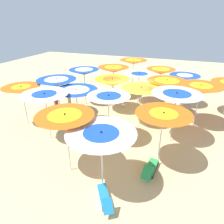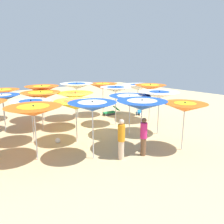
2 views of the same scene
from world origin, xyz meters
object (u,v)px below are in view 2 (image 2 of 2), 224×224
at_px(beach_umbrella_12, 76,105).
at_px(beachgoer_0, 144,136).
at_px(beach_umbrella_3, 42,89).
at_px(beach_umbrella_17, 92,107).
at_px(beach_umbrella_2, 77,86).
at_px(beach_umbrella_1, 103,86).
at_px(beachgoer_1, 121,139).
at_px(beach_umbrella_11, 130,99).
at_px(beach_umbrella_10, 159,95).
at_px(lounger_2, 110,112).
at_px(beach_umbrella_0, 138,87).
at_px(beach_umbrella_8, 41,96).
at_px(beach_umbrella_15, 185,107).
at_px(beach_umbrella_4, 2,92).
at_px(lounger_3, 139,111).
at_px(beach_umbrella_7, 75,96).
at_px(beach_umbrella_6, 116,89).
at_px(beach_umbrella_18, 34,111).
at_px(beach_umbrella_16, 142,105).
at_px(beach_ball, 58,140).
at_px(beach_umbrella_13, 31,104).
at_px(beach_umbrella_9, 2,98).
at_px(beach_umbrella_5, 150,87).

xyz_separation_m(beach_umbrella_12, beachgoer_0, (3.22, 1.44, -1.03)).
bearing_deg(beach_umbrella_3, beach_umbrella_17, -5.80).
bearing_deg(beach_umbrella_17, beach_umbrella_2, 155.58).
height_order(beach_umbrella_2, beach_umbrella_17, beach_umbrella_2).
height_order(beach_umbrella_1, beachgoer_1, beach_umbrella_1).
relative_size(beach_umbrella_11, beach_umbrella_17, 0.91).
bearing_deg(beach_umbrella_10, lounger_2, 172.66).
bearing_deg(beach_umbrella_0, beach_umbrella_17, -58.56).
distance_m(beach_umbrella_2, beach_umbrella_8, 2.89).
bearing_deg(beach_umbrella_2, beach_umbrella_3, -117.93).
bearing_deg(beachgoer_1, beach_umbrella_15, -28.41).
relative_size(beach_umbrella_4, lounger_3, 1.80).
relative_size(beach_umbrella_8, beach_umbrella_15, 1.01).
xyz_separation_m(beach_umbrella_10, lounger_2, (-5.11, 0.66, -2.00)).
bearing_deg(beach_umbrella_10, beach_umbrella_8, -136.43).
relative_size(beach_umbrella_3, beach_umbrella_11, 1.06).
bearing_deg(beachgoer_1, beach_umbrella_7, 72.44).
bearing_deg(beach_umbrella_6, lounger_3, 108.74).
bearing_deg(beach_umbrella_1, beach_umbrella_18, -56.68).
distance_m(beach_umbrella_12, beach_umbrella_16, 3.27).
height_order(beach_umbrella_7, beach_ball, beach_umbrella_7).
bearing_deg(beach_umbrella_15, beach_umbrella_7, -160.06).
height_order(beach_umbrella_7, beach_umbrella_12, beach_umbrella_7).
height_order(beach_umbrella_4, lounger_2, beach_umbrella_4).
relative_size(beach_umbrella_7, beachgoer_1, 1.28).
relative_size(beach_umbrella_1, beach_umbrella_18, 1.03).
bearing_deg(beach_umbrella_8, beach_umbrella_10, 43.57).
xyz_separation_m(beach_umbrella_2, beach_umbrella_7, (1.83, -1.15, -0.30)).
bearing_deg(beach_ball, beach_umbrella_12, 61.22).
bearing_deg(beach_umbrella_13, beach_umbrella_11, 63.76).
bearing_deg(beach_umbrella_8, beach_umbrella_13, -32.98).
height_order(beach_umbrella_10, beach_umbrella_12, beach_umbrella_10).
bearing_deg(beachgoer_0, beach_umbrella_8, 24.32).
xyz_separation_m(beach_umbrella_9, beach_umbrella_16, (6.81, 4.19, 0.16)).
xyz_separation_m(beach_umbrella_8, beach_umbrella_18, (3.95, -1.83, 0.08)).
distance_m(beach_umbrella_5, beach_umbrella_15, 4.97).
bearing_deg(beach_umbrella_9, beach_umbrella_8, 64.04).
height_order(beach_umbrella_4, beach_umbrella_9, beach_umbrella_9).
relative_size(beach_umbrella_7, beach_umbrella_13, 1.01).
xyz_separation_m(beach_umbrella_17, beachgoer_0, (1.09, 1.88, -1.37)).
xyz_separation_m(beach_umbrella_18, beachgoer_0, (2.44, 3.78, -1.21)).
bearing_deg(beach_umbrella_5, beach_umbrella_8, -113.90).
bearing_deg(beach_umbrella_3, beach_umbrella_4, -130.04).
distance_m(beach_umbrella_2, beach_umbrella_16, 6.62).
distance_m(lounger_3, beach_ball, 7.77).
bearing_deg(beach_umbrella_9, beach_umbrella_17, 17.39).
bearing_deg(beach_umbrella_16, beach_umbrella_4, -159.10).
distance_m(beach_umbrella_1, beach_umbrella_8, 4.80).
xyz_separation_m(beach_umbrella_17, beach_ball, (-2.60, -0.40, -2.12)).
bearing_deg(beach_umbrella_13, beach_umbrella_2, 122.94).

